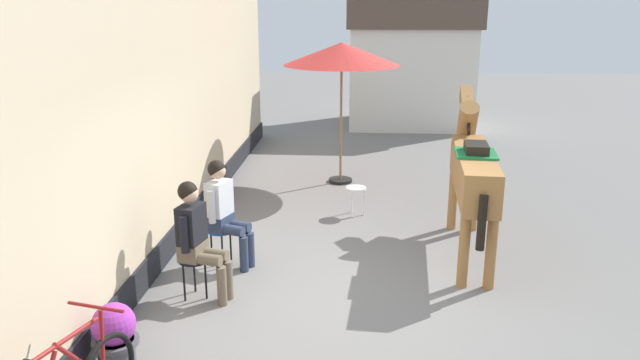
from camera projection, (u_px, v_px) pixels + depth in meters
ground_plane at (352, 211)px, 9.86m from camera, size 40.00×40.00×0.00m
pub_facade_wall at (163, 136)px, 8.16m from camera, size 0.34×14.00×3.40m
distant_cottage at (411, 58)px, 16.26m from camera, size 3.40×2.60×3.50m
seated_visitor_near at (197, 235)px, 6.77m from camera, size 0.61×0.48×1.39m
seated_visitor_far at (224, 208)px, 7.64m from camera, size 0.61×0.49×1.39m
saddled_horse_center at (472, 170)px, 7.95m from camera, size 0.60×3.00×2.06m
flower_planter_near at (115, 335)px, 5.58m from camera, size 0.43×0.43×0.64m
cafe_parasol at (342, 55)px, 10.78m from camera, size 2.10×2.10×2.58m
spare_stool_white at (356, 191)px, 9.58m from camera, size 0.32×0.32×0.46m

